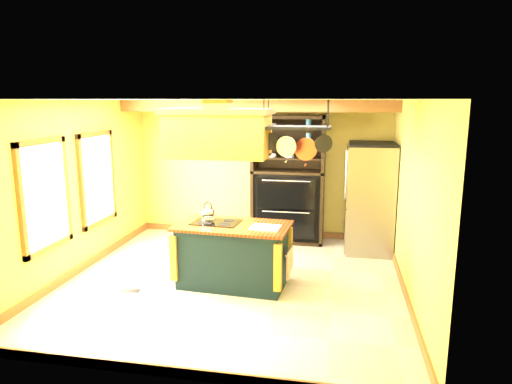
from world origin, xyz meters
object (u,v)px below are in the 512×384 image
(range_hood, at_px, (218,132))
(pot_rack, at_px, (297,134))
(hutch, at_px, (288,194))
(refrigerator, at_px, (369,200))
(kitchen_island, at_px, (233,254))

(range_hood, height_order, pot_rack, same)
(pot_rack, relative_size, hutch, 0.41)
(pot_rack, height_order, hutch, pot_rack)
(range_hood, bearing_deg, refrigerator, 41.78)
(kitchen_island, height_order, pot_rack, pot_rack)
(pot_rack, xyz_separation_m, hutch, (-0.37, 2.34, -1.31))
(range_hood, distance_m, pot_rack, 1.10)
(range_hood, height_order, hutch, range_hood)
(kitchen_island, xyz_separation_m, refrigerator, (2.04, 2.00, 0.47))
(range_hood, relative_size, refrigerator, 0.78)
(range_hood, xyz_separation_m, pot_rack, (1.10, 0.00, -0.02))
(hutch, bearing_deg, kitchen_island, -102.96)
(kitchen_island, height_order, range_hood, range_hood)
(refrigerator, xyz_separation_m, hutch, (-1.50, 0.34, -0.01))
(range_hood, bearing_deg, kitchen_island, 0.28)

